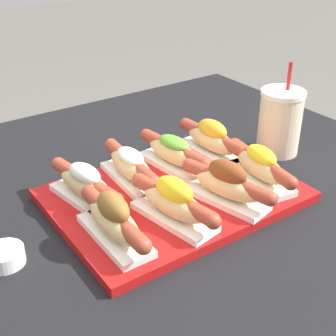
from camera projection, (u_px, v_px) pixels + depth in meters
serving_tray at (174, 195)px, 0.88m from camera, size 0.45×0.32×0.02m
hot_dog_0 at (114, 220)px, 0.73m from camera, size 0.06×0.20×0.08m
hot_dog_1 at (174, 202)px, 0.78m from camera, size 0.09×0.20×0.08m
hot_dog_2 at (227, 184)px, 0.83m from camera, size 0.10×0.20×0.08m
hot_dog_3 at (260, 165)px, 0.89m from camera, size 0.08×0.20×0.07m
hot_dog_4 at (86, 184)px, 0.83m from camera, size 0.08×0.20×0.07m
hot_dog_5 at (131, 166)px, 0.89m from camera, size 0.07×0.20×0.06m
hot_dog_6 at (174, 152)px, 0.94m from camera, size 0.08×0.20×0.07m
hot_dog_7 at (212, 139)px, 0.99m from camera, size 0.07×0.20×0.08m
sauce_bowl at (5, 257)px, 0.72m from camera, size 0.06×0.06×0.03m
drink_cup at (280, 122)px, 1.02m from camera, size 0.10×0.10×0.20m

